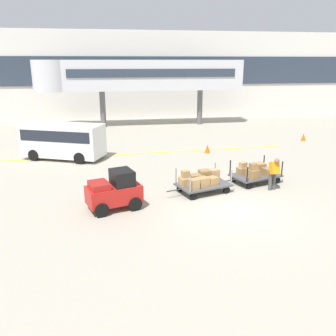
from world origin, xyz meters
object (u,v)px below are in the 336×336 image
object	(u,v)px
baggage_cart_lead	(201,181)
safety_cone_far	(207,149)
safety_cone_near	(303,137)
baggage_tug	(115,191)
baggage_cart_middle	(255,173)
shuttle_van	(63,139)
baggage_handler	(274,172)

from	to	relation	value
baggage_cart_lead	safety_cone_far	world-z (taller)	baggage_cart_lead
safety_cone_near	safety_cone_far	xyz separation A→B (m)	(-8.11, -2.41, 0.00)
baggage_tug	baggage_cart_middle	xyz separation A→B (m)	(6.82, 2.10, -0.24)
baggage_tug	baggage_cart_middle	bearing A→B (deg)	17.12
shuttle_van	baggage_cart_lead	bearing A→B (deg)	-46.43
safety_cone_near	safety_cone_far	world-z (taller)	same
baggage_handler	safety_cone_far	distance (m)	7.38
baggage_cart_lead	baggage_cart_middle	distance (m)	3.04
baggage_cart_lead	baggage_handler	xyz separation A→B (m)	(3.31, -0.33, 0.33)
safety_cone_near	safety_cone_far	distance (m)	8.46
baggage_cart_lead	baggage_tug	bearing A→B (deg)	-161.98
baggage_tug	baggage_cart_middle	size ratio (longest dim) A/B	0.76
baggage_handler	safety_cone_near	size ratio (longest dim) A/B	2.84
baggage_cart_lead	baggage_cart_middle	size ratio (longest dim) A/B	1.00
baggage_handler	safety_cone_near	world-z (taller)	baggage_handler
shuttle_van	safety_cone_near	distance (m)	17.28
baggage_handler	safety_cone_far	xyz separation A→B (m)	(-1.05, 7.29, -0.59)
safety_cone_near	baggage_cart_middle	bearing A→B (deg)	-131.09
shuttle_van	baggage_handler	bearing A→B (deg)	-36.41
baggage_handler	shuttle_van	world-z (taller)	shuttle_van
baggage_cart_lead	shuttle_van	distance (m)	9.80
baggage_cart_middle	shuttle_van	size ratio (longest dim) A/B	0.60
baggage_cart_middle	safety_cone_near	distance (m)	11.32
safety_cone_near	baggage_cart_lead	bearing A→B (deg)	-137.89
shuttle_van	safety_cone_far	size ratio (longest dim) A/B	9.38
shuttle_van	baggage_tug	bearing A→B (deg)	-71.19
baggage_cart_middle	safety_cone_far	distance (m)	6.17
baggage_tug	safety_cone_near	world-z (taller)	baggage_tug
baggage_tug	safety_cone_far	xyz separation A→B (m)	(6.15, 8.23, -0.48)
baggage_cart_middle	safety_cone_far	bearing A→B (deg)	96.20
baggage_cart_lead	baggage_cart_middle	world-z (taller)	baggage_cart_middle
shuttle_van	safety_cone_far	xyz separation A→B (m)	(8.99, -0.12, -0.96)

